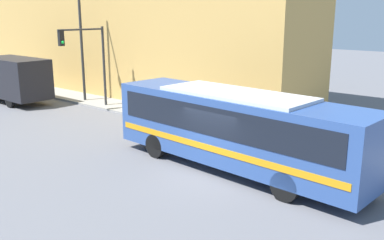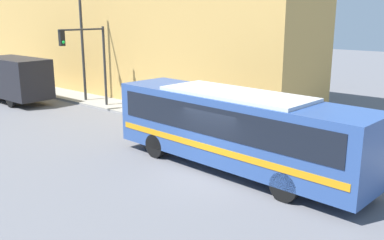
% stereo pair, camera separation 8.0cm
% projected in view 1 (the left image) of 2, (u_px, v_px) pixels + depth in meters
% --- Properties ---
extents(ground_plane, '(120.00, 120.00, 0.00)m').
position_uv_depth(ground_plane, '(211.00, 176.00, 16.12)').
color(ground_plane, slate).
extents(sidewalk, '(2.47, 70.00, 0.12)m').
position_uv_depth(sidewalk, '(52.00, 92.00, 32.90)').
color(sidewalk, gray).
rests_on(sidewalk, ground_plane).
extents(building_facade, '(6.00, 30.77, 12.12)m').
position_uv_depth(building_facade, '(122.00, 12.00, 32.31)').
color(building_facade, tan).
rests_on(building_facade, ground_plane).
extents(city_bus, '(3.16, 10.92, 3.09)m').
position_uv_depth(city_bus, '(235.00, 125.00, 16.28)').
color(city_bus, '#2D4C8C').
rests_on(city_bus, ground_plane).
extents(delivery_truck, '(2.39, 7.54, 3.05)m').
position_uv_depth(delivery_truck, '(10.00, 78.00, 29.27)').
color(delivery_truck, black).
rests_on(delivery_truck, ground_plane).
extents(fire_hydrant, '(0.21, 0.29, 0.79)m').
position_uv_depth(fire_hydrant, '(194.00, 117.00, 23.00)').
color(fire_hydrant, '#999999').
rests_on(fire_hydrant, sidewalk).
extents(traffic_light_pole, '(3.28, 0.35, 5.03)m').
position_uv_depth(traffic_light_pole, '(88.00, 53.00, 26.31)').
color(traffic_light_pole, '#2D2D2D').
rests_on(traffic_light_pole, sidewalk).
extents(street_lamp, '(2.57, 0.28, 7.96)m').
position_uv_depth(street_lamp, '(77.00, 31.00, 28.22)').
color(street_lamp, '#2D2D2D').
rests_on(street_lamp, sidewalk).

